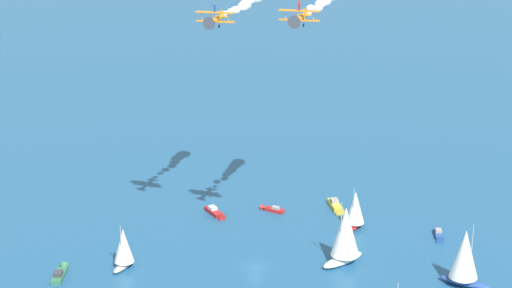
% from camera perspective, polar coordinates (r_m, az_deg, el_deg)
% --- Properties ---
extents(ground_plane, '(2000.00, 2000.00, 0.00)m').
position_cam_1_polar(ground_plane, '(186.01, -0.05, -7.27)').
color(ground_plane, '#1E517A').
extents(sailboat_far_stbd, '(9.04, 8.17, 12.31)m').
position_cam_1_polar(sailboat_far_stbd, '(181.17, 12.19, -6.53)').
color(sailboat_far_stbd, '#23478C').
rests_on(sailboat_far_stbd, ground_plane).
extents(motorboat_inshore, '(4.93, 4.73, 1.58)m').
position_cam_1_polar(motorboat_inshore, '(210.33, 0.91, -3.85)').
color(motorboat_inshore, '#B21E1E').
rests_on(motorboat_inshore, ground_plane).
extents(motorboat_trailing, '(3.02, 6.03, 1.70)m').
position_cam_1_polar(motorboat_trailing, '(201.33, 10.73, -5.31)').
color(motorboat_trailing, '#23478C').
rests_on(motorboat_trailing, ground_plane).
extents(motorboat_ahead, '(3.75, 6.92, 1.95)m').
position_cam_1_polar(motorboat_ahead, '(208.33, -2.39, -4.07)').
color(motorboat_ahead, '#B21E1E').
rests_on(motorboat_ahead, ground_plane).
extents(sailboat_outer_ring_a, '(10.17, 7.58, 12.94)m').
position_cam_1_polar(sailboat_outer_ring_a, '(186.03, 5.27, -5.34)').
color(sailboat_outer_ring_a, white).
rests_on(sailboat_outer_ring_a, ground_plane).
extents(sailboat_outer_ring_b, '(6.32, 6.47, 9.12)m').
position_cam_1_polar(sailboat_outer_ring_b, '(201.78, 5.86, -3.85)').
color(sailboat_outer_ring_b, '#B21E1E').
rests_on(sailboat_outer_ring_b, ground_plane).
extents(sailboat_outer_ring_c, '(5.62, 6.77, 8.91)m').
position_cam_1_polar(sailboat_outer_ring_c, '(186.03, -7.81, -6.07)').
color(sailboat_outer_ring_c, '#9E9993').
rests_on(sailboat_outer_ring_c, ground_plane).
extents(motorboat_outer_ring_d, '(3.57, 7.36, 2.07)m').
position_cam_1_polar(motorboat_outer_ring_d, '(186.18, -11.45, -7.47)').
color(motorboat_outer_ring_d, '#33704C').
rests_on(motorboat_outer_ring_d, ground_plane).
extents(motorboat_outer_ring_e, '(2.07, 7.55, 2.18)m').
position_cam_1_polar(motorboat_outer_ring_e, '(211.95, 4.75, -3.68)').
color(motorboat_outer_ring_e, gold).
rests_on(motorboat_outer_ring_e, ground_plane).
extents(biplane_lead, '(6.86, 6.94, 3.58)m').
position_cam_1_polar(biplane_lead, '(166.98, 2.57, 7.44)').
color(biplane_lead, orange).
extents(wingwalker_lead, '(0.84, 0.56, 1.76)m').
position_cam_1_polar(wingwalker_lead, '(166.54, 2.56, 8.18)').
color(wingwalker_lead, red).
extents(biplane_wingman, '(6.86, 6.94, 3.58)m').
position_cam_1_polar(biplane_wingman, '(174.28, -2.42, 7.36)').
color(biplane_wingman, orange).
extents(wingwalker_wingman, '(1.33, 0.86, 1.53)m').
position_cam_1_polar(wingwalker_wingman, '(173.85, -2.45, 8.05)').
color(wingwalker_wingman, '#1E4CB2').
extents(smoke_trail_wingman, '(12.37, 18.18, 3.11)m').
position_cam_1_polar(smoke_trail_wingman, '(190.83, -0.44, 8.41)').
color(smoke_trail_wingman, white).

